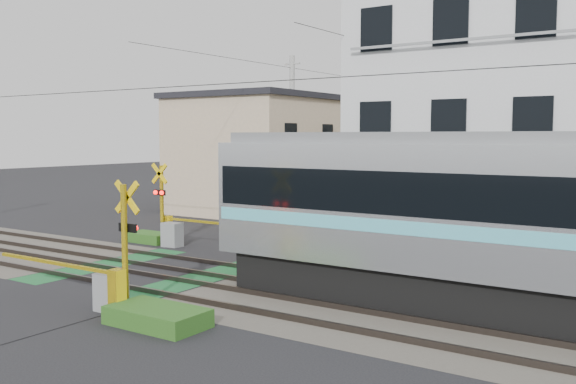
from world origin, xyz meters
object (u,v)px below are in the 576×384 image
Objects in this scene: pedestrian at (497,182)px; crossing_signal_near at (111,282)px; crossing_signal_far at (171,227)px; apartment_block at (524,119)px.

crossing_signal_near is at bearing 74.63° from pedestrian.
crossing_signal_near is at bearing -54.71° from crossing_signal_far.
apartment_block reaches higher than pedestrian.
apartment_block reaches higher than crossing_signal_near.
apartment_block is (5.91, 13.15, 3.94)m from crossing_signal_near.
crossing_signal_far is (-5.17, 7.31, 0.00)m from crossing_signal_near.
crossing_signal_far reaches higher than pedestrian.
crossing_signal_far is 2.90× the size of pedestrian.
crossing_signal_far is 13.14m from apartment_block.
apartment_block is at bearing 65.78° from crossing_signal_near.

